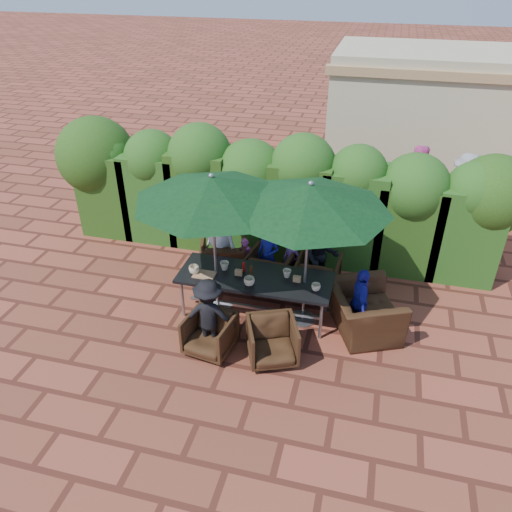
% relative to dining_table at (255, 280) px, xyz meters
% --- Properties ---
extents(ground, '(80.00, 80.00, 0.00)m').
position_rel_dining_table_xyz_m(ground, '(-0.15, -0.15, -0.68)').
color(ground, brown).
rests_on(ground, ground).
extents(dining_table, '(2.47, 0.90, 0.75)m').
position_rel_dining_table_xyz_m(dining_table, '(0.00, 0.00, 0.00)').
color(dining_table, black).
rests_on(dining_table, ground).
extents(umbrella_left, '(2.40, 2.40, 2.46)m').
position_rel_dining_table_xyz_m(umbrella_left, '(-0.65, -0.04, 1.54)').
color(umbrella_left, gray).
rests_on(umbrella_left, ground).
extents(umbrella_right, '(2.41, 2.41, 2.46)m').
position_rel_dining_table_xyz_m(umbrella_right, '(0.80, 0.04, 1.54)').
color(umbrella_right, gray).
rests_on(umbrella_right, ground).
extents(chair_far_left, '(0.97, 0.94, 0.82)m').
position_rel_dining_table_xyz_m(chair_far_left, '(-0.86, 1.00, -0.27)').
color(chair_far_left, black).
rests_on(chair_far_left, ground).
extents(chair_far_mid, '(0.85, 0.81, 0.78)m').
position_rel_dining_table_xyz_m(chair_far_mid, '(0.06, 0.84, -0.29)').
color(chair_far_mid, black).
rests_on(chair_far_mid, ground).
extents(chair_far_right, '(0.76, 0.72, 0.75)m').
position_rel_dining_table_xyz_m(chair_far_right, '(0.90, 0.92, -0.30)').
color(chair_far_right, black).
rests_on(chair_far_right, ground).
extents(chair_near_left, '(0.76, 0.73, 0.69)m').
position_rel_dining_table_xyz_m(chair_near_left, '(-0.43, -1.03, -0.33)').
color(chair_near_left, black).
rests_on(chair_near_left, ground).
extents(chair_near_right, '(0.89, 0.87, 0.72)m').
position_rel_dining_table_xyz_m(chair_near_right, '(0.51, -0.97, -0.32)').
color(chair_near_right, black).
rests_on(chair_near_right, ground).
extents(chair_end_right, '(1.14, 1.34, 1.00)m').
position_rel_dining_table_xyz_m(chair_end_right, '(1.76, 0.02, -0.18)').
color(chair_end_right, black).
rests_on(chair_end_right, ground).
extents(adult_far_left, '(0.80, 0.65, 1.41)m').
position_rel_dining_table_xyz_m(adult_far_left, '(-0.86, 0.90, 0.03)').
color(adult_far_left, silver).
rests_on(adult_far_left, ground).
extents(adult_far_mid, '(0.48, 0.43, 1.14)m').
position_rel_dining_table_xyz_m(adult_far_mid, '(-0.01, 0.96, -0.11)').
color(adult_far_mid, '#1D1FA1').
rests_on(adult_far_mid, ground).
extents(adult_far_right, '(0.70, 0.51, 1.31)m').
position_rel_dining_table_xyz_m(adult_far_right, '(0.91, 1.02, -0.02)').
color(adult_far_right, black).
rests_on(adult_far_right, ground).
extents(adult_near_left, '(0.80, 0.44, 1.20)m').
position_rel_dining_table_xyz_m(adult_near_left, '(-0.46, -0.94, -0.08)').
color(adult_near_left, black).
rests_on(adult_near_left, ground).
extents(adult_end_right, '(0.49, 0.74, 1.16)m').
position_rel_dining_table_xyz_m(adult_end_right, '(1.68, -0.04, -0.10)').
color(adult_end_right, '#1D1FA1').
rests_on(adult_end_right, ground).
extents(child_left, '(0.34, 0.30, 0.84)m').
position_rel_dining_table_xyz_m(child_left, '(-0.43, 0.95, -0.26)').
color(child_left, '#DE4EA2').
rests_on(child_left, ground).
extents(child_right, '(0.40, 0.37, 0.91)m').
position_rel_dining_table_xyz_m(child_right, '(0.40, 1.04, -0.22)').
color(child_right, '#864BA3').
rests_on(child_right, ground).
extents(pedestrian_a, '(1.62, 1.16, 1.64)m').
position_rel_dining_table_xyz_m(pedestrian_a, '(1.45, 4.09, 0.15)').
color(pedestrian_a, '#227D31').
rests_on(pedestrian_a, ground).
extents(pedestrian_b, '(0.85, 0.56, 1.71)m').
position_rel_dining_table_xyz_m(pedestrian_b, '(2.49, 4.25, 0.18)').
color(pedestrian_b, '#DE4EA2').
rests_on(pedestrian_b, ground).
extents(pedestrian_c, '(1.18, 0.85, 1.68)m').
position_rel_dining_table_xyz_m(pedestrian_c, '(3.48, 4.05, 0.16)').
color(pedestrian_c, gray).
rests_on(pedestrian_c, ground).
extents(cup_a, '(0.17, 0.17, 0.14)m').
position_rel_dining_table_xyz_m(cup_a, '(-0.97, -0.15, 0.14)').
color(cup_a, beige).
rests_on(cup_a, dining_table).
extents(cup_b, '(0.15, 0.15, 0.14)m').
position_rel_dining_table_xyz_m(cup_b, '(-0.53, 0.07, 0.14)').
color(cup_b, beige).
rests_on(cup_b, dining_table).
extents(cup_c, '(0.17, 0.17, 0.14)m').
position_rel_dining_table_xyz_m(cup_c, '(-0.03, -0.26, 0.14)').
color(cup_c, beige).
rests_on(cup_c, dining_table).
extents(cup_d, '(0.14, 0.14, 0.13)m').
position_rel_dining_table_xyz_m(cup_d, '(0.49, 0.11, 0.14)').
color(cup_d, beige).
rests_on(cup_d, dining_table).
extents(cup_e, '(0.14, 0.14, 0.11)m').
position_rel_dining_table_xyz_m(cup_e, '(1.00, -0.14, 0.13)').
color(cup_e, beige).
rests_on(cup_e, dining_table).
extents(ketchup_bottle, '(0.04, 0.04, 0.17)m').
position_rel_dining_table_xyz_m(ketchup_bottle, '(-0.21, 0.10, 0.16)').
color(ketchup_bottle, '#B20C0A').
rests_on(ketchup_bottle, dining_table).
extents(sauce_bottle, '(0.04, 0.04, 0.17)m').
position_rel_dining_table_xyz_m(sauce_bottle, '(-0.07, 0.02, 0.16)').
color(sauce_bottle, '#4C230C').
rests_on(sauce_bottle, dining_table).
extents(serving_tray, '(0.35, 0.25, 0.02)m').
position_rel_dining_table_xyz_m(serving_tray, '(-0.80, -0.17, 0.08)').
color(serving_tray, '#AC7953').
rests_on(serving_tray, dining_table).
extents(number_block_left, '(0.12, 0.06, 0.10)m').
position_rel_dining_table_xyz_m(number_block_left, '(-0.26, -0.03, 0.12)').
color(number_block_left, tan).
rests_on(number_block_left, dining_table).
extents(number_block_right, '(0.12, 0.06, 0.10)m').
position_rel_dining_table_xyz_m(number_block_right, '(0.67, 0.02, 0.12)').
color(number_block_right, tan).
rests_on(number_block_right, dining_table).
extents(hedge_wall, '(9.10, 1.60, 2.48)m').
position_rel_dining_table_xyz_m(hedge_wall, '(-0.28, 2.16, 0.65)').
color(hedge_wall, '#17350E').
rests_on(hedge_wall, ground).
extents(building, '(6.20, 3.08, 3.20)m').
position_rel_dining_table_xyz_m(building, '(3.35, 6.84, 0.93)').
color(building, '#B9B08A').
rests_on(building, ground).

